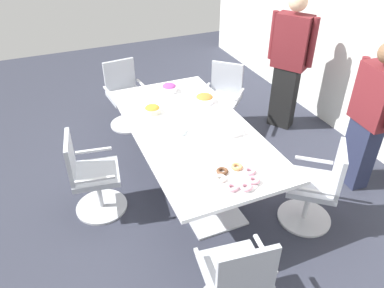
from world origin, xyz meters
The scene contains 16 objects.
ground_plane centered at (0.00, 0.00, -0.01)m, with size 10.00×10.00×0.01m, color #2D303D.
back_wall centered at (0.00, 2.40, 1.40)m, with size 8.00×0.10×2.80m, color silver.
conference_table centered at (0.00, 0.00, 0.63)m, with size 2.40×1.20×0.75m.
office_chair_0 centered at (1.01, 0.89, 0.41)m, with size 0.76×0.76×0.91m.
office_chair_1 centered at (-1.00, 0.89, 0.41)m, with size 0.76×0.76×0.91m.
office_chair_2 centered at (-1.63, -0.32, 0.41)m, with size 0.59×0.59×0.91m.
office_chair_3 centered at (-0.02, -1.10, 0.41)m, with size 0.62×0.62×0.91m.
office_chair_4 centered at (1.62, -0.34, 0.41)m, with size 0.60×0.60×0.91m.
person_standing_0 centered at (-0.73, 1.70, 0.97)m, with size 0.56×0.42×1.84m.
person_standing_1 centered at (0.69, 1.73, 0.86)m, with size 0.61×0.26×1.66m.
snack_bowl_pretzels centered at (-0.48, 0.37, 0.80)m, with size 0.22×0.22×0.10m.
snack_bowl_candy_mix centered at (-0.91, 0.08, 0.80)m, with size 0.19×0.19×0.11m.
snack_bowl_chips_orange centered at (-0.48, -0.28, 0.80)m, with size 0.18×0.18×0.09m.
donut_platter centered at (0.93, 0.03, 0.77)m, with size 0.39×0.39×0.04m.
plate_stack centered at (0.01, -0.16, 0.77)m, with size 0.18×0.18×0.04m.
napkin_pile centered at (0.26, 0.35, 0.79)m, with size 0.15×0.15×0.08m, color white.
Camera 1 is at (3.09, -1.32, 2.83)m, focal length 35.08 mm.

